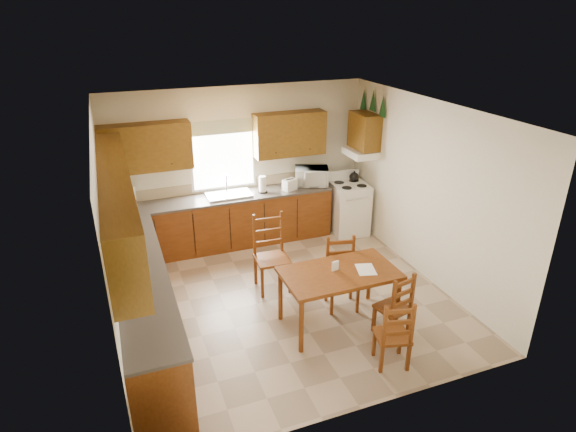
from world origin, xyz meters
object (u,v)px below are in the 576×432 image
object	(u,v)px
chair_near_left	(393,303)
chair_near_right	(393,331)
stove	(349,209)
chair_far_right	(272,255)
dining_table	(338,298)
microwave	(311,176)
chair_far_left	(343,275)

from	to	relation	value
chair_near_left	chair_near_right	xyz separation A→B (m)	(-0.31, -0.49, -0.00)
stove	chair_far_right	bearing A→B (deg)	-140.24
dining_table	chair_near_right	world-z (taller)	chair_near_right
chair_near_right	chair_far_right	xyz separation A→B (m)	(-0.76, 2.05, 0.12)
dining_table	microwave	bearing A→B (deg)	73.57
stove	chair_near_left	world-z (taller)	stove
microwave	chair_far_left	world-z (taller)	microwave
microwave	chair_far_right	bearing A→B (deg)	-108.38
chair_near_right	chair_far_left	distance (m)	1.26
stove	chair_near_right	bearing A→B (deg)	-104.47
stove	dining_table	size ratio (longest dim) A/B	0.63
chair_near_left	dining_table	bearing A→B (deg)	-50.65
dining_table	chair_near_left	size ratio (longest dim) A/B	1.63
stove	chair_near_left	size ratio (longest dim) A/B	1.02
dining_table	chair_near_right	bearing A→B (deg)	-75.93
dining_table	chair_far_left	size ratio (longest dim) A/B	1.47
microwave	chair_far_right	distance (m)	2.16
stove	chair_near_left	bearing A→B (deg)	-102.06
microwave	chair_near_left	size ratio (longest dim) A/B	0.60
chair_near_right	chair_far_right	distance (m)	2.19
microwave	stove	bearing A→B (deg)	-2.05
stove	microwave	xyz separation A→B (m)	(-0.65, 0.27, 0.62)
dining_table	chair_far_right	world-z (taller)	chair_far_right
dining_table	chair_far_right	bearing A→B (deg)	114.73
stove	chair_near_right	world-z (taller)	stove
dining_table	chair_far_right	xyz separation A→B (m)	(-0.52, 1.12, 0.17)
microwave	dining_table	size ratio (longest dim) A/B	0.37
stove	chair_far_left	distance (m)	2.48
chair_near_right	chair_far_left	world-z (taller)	chair_far_left
chair_near_left	chair_far_left	xyz separation A→B (m)	(-0.32, 0.77, 0.05)
microwave	chair_near_right	xyz separation A→B (m)	(-0.56, -3.68, -0.63)
dining_table	chair_near_left	bearing A→B (deg)	-39.02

